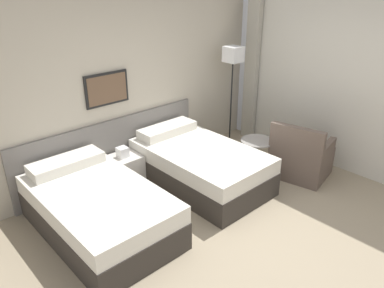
{
  "coord_description": "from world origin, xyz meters",
  "views": [
    {
      "loc": [
        -2.96,
        -2.13,
        2.76
      ],
      "look_at": [
        0.1,
        1.18,
        0.7
      ],
      "focal_mm": 35.0,
      "sensor_mm": 36.0,
      "label": 1
    }
  ],
  "objects_px": {
    "bed_near_door": "(98,209)",
    "armchair": "(300,158)",
    "floor_lamp": "(233,62)",
    "side_table": "(257,149)",
    "bed_near_window": "(199,165)",
    "nightstand": "(124,170)"
  },
  "relations": [
    {
      "from": "floor_lamp",
      "to": "armchair",
      "type": "bearing_deg",
      "value": -92.22
    },
    {
      "from": "bed_near_window",
      "to": "side_table",
      "type": "distance_m",
      "value": 0.94
    },
    {
      "from": "bed_near_window",
      "to": "nightstand",
      "type": "relative_size",
      "value": 3.34
    },
    {
      "from": "bed_near_window",
      "to": "side_table",
      "type": "bearing_deg",
      "value": -20.05
    },
    {
      "from": "bed_near_door",
      "to": "bed_near_window",
      "type": "bearing_deg",
      "value": 0.0
    },
    {
      "from": "nightstand",
      "to": "armchair",
      "type": "distance_m",
      "value": 2.57
    },
    {
      "from": "floor_lamp",
      "to": "armchair",
      "type": "distance_m",
      "value": 1.86
    },
    {
      "from": "bed_near_door",
      "to": "armchair",
      "type": "relative_size",
      "value": 2.14
    },
    {
      "from": "bed_near_window",
      "to": "floor_lamp",
      "type": "xyz_separation_m",
      "value": [
        1.3,
        0.59,
        1.17
      ]
    },
    {
      "from": "bed_near_window",
      "to": "nightstand",
      "type": "bearing_deg",
      "value": 139.03
    },
    {
      "from": "side_table",
      "to": "bed_near_door",
      "type": "bearing_deg",
      "value": 172.68
    },
    {
      "from": "nightstand",
      "to": "side_table",
      "type": "relative_size",
      "value": 1.12
    },
    {
      "from": "armchair",
      "to": "nightstand",
      "type": "bearing_deg",
      "value": 41.04
    },
    {
      "from": "nightstand",
      "to": "bed_near_door",
      "type": "bearing_deg",
      "value": -139.03
    },
    {
      "from": "bed_near_window",
      "to": "armchair",
      "type": "relative_size",
      "value": 2.14
    },
    {
      "from": "bed_near_door",
      "to": "floor_lamp",
      "type": "height_order",
      "value": "floor_lamp"
    },
    {
      "from": "bed_near_door",
      "to": "bed_near_window",
      "type": "distance_m",
      "value": 1.61
    },
    {
      "from": "side_table",
      "to": "floor_lamp",
      "type": "bearing_deg",
      "value": 65.15
    },
    {
      "from": "floor_lamp",
      "to": "side_table",
      "type": "height_order",
      "value": "floor_lamp"
    },
    {
      "from": "nightstand",
      "to": "armchair",
      "type": "height_order",
      "value": "armchair"
    },
    {
      "from": "bed_near_door",
      "to": "side_table",
      "type": "height_order",
      "value": "bed_near_door"
    },
    {
      "from": "bed_near_door",
      "to": "nightstand",
      "type": "bearing_deg",
      "value": 40.97
    }
  ]
}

